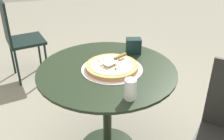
% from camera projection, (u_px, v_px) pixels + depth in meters
% --- Properties ---
extents(patio_table, '(0.94, 0.94, 0.72)m').
position_uv_depth(patio_table, '(107.00, 90.00, 1.85)').
color(patio_table, black).
rests_on(patio_table, ground).
extents(pizza_on_tray, '(0.41, 0.41, 0.05)m').
position_uv_depth(pizza_on_tray, '(112.00, 67.00, 1.76)').
color(pizza_on_tray, silver).
rests_on(pizza_on_tray, patio_table).
extents(pizza_server, '(0.21, 0.14, 0.02)m').
position_uv_depth(pizza_server, '(115.00, 59.00, 1.77)').
color(pizza_server, silver).
rests_on(pizza_server, pizza_on_tray).
extents(drinking_cup, '(0.07, 0.07, 0.12)m').
position_uv_depth(drinking_cup, '(130.00, 89.00, 1.44)').
color(drinking_cup, silver).
rests_on(drinking_cup, patio_table).
extents(napkin_dispenser, '(0.13, 0.10, 0.11)m').
position_uv_depth(napkin_dispenser, '(134.00, 46.00, 1.97)').
color(napkin_dispenser, black).
rests_on(napkin_dispenser, patio_table).
extents(patio_chair_far, '(0.44, 0.44, 0.92)m').
position_uv_depth(patio_chair_far, '(17.00, 35.00, 2.85)').
color(patio_chair_far, black).
rests_on(patio_chair_far, ground).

